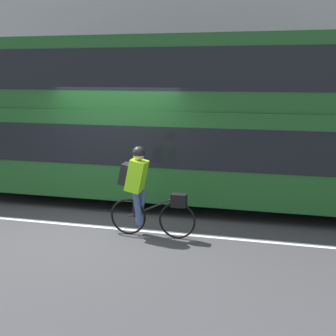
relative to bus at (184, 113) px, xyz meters
name	(u,v)px	position (x,y,z in m)	size (l,w,h in m)	color
ground_plane	(99,229)	(-1.06, -2.16, -1.93)	(80.00, 80.00, 0.00)	#38383A
road_center_line	(101,227)	(-1.06, -2.06, -1.92)	(50.00, 0.14, 0.01)	silver
sidewalk_curb	(172,168)	(-1.06, 3.17, -1.86)	(60.00, 2.38, 0.13)	#A8A399
building_facade	(183,46)	(-1.06, 4.51, 1.63)	(60.00, 0.30, 7.11)	#9E9EA3
bus	(184,113)	(0.00, 0.00, 0.00)	(10.73, 2.49, 3.47)	black
cyclist_on_bike	(143,188)	(-0.18, -2.29, -1.08)	(1.51, 0.32, 1.56)	black
trash_bin	(320,159)	(2.97, 3.05, -1.38)	(0.46, 0.46, 0.82)	#515156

